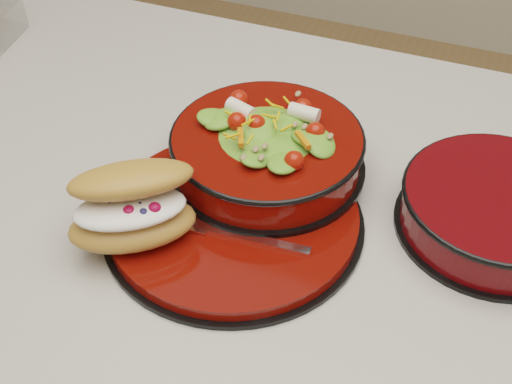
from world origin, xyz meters
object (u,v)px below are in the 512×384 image
(extra_bowl, at_px, (497,209))
(dinner_plate, at_px, (234,219))
(island_counter, at_px, (163,360))
(fork, at_px, (237,235))
(salad_bowl, at_px, (267,144))
(croissant, at_px, (133,206))

(extra_bowl, bearing_deg, dinner_plate, -159.66)
(island_counter, relative_size, fork, 8.10)
(island_counter, height_order, salad_bowl, salad_bowl)
(fork, relative_size, extra_bowl, 0.69)
(croissant, relative_size, fork, 1.02)
(croissant, bearing_deg, extra_bowl, -9.15)
(salad_bowl, relative_size, croissant, 1.51)
(salad_bowl, height_order, extra_bowl, salad_bowl)
(island_counter, distance_m, croissant, 0.53)
(fork, height_order, extra_bowl, extra_bowl)
(salad_bowl, distance_m, croissant, 0.18)
(island_counter, height_order, extra_bowl, extra_bowl)
(croissant, distance_m, fork, 0.12)
(island_counter, relative_size, salad_bowl, 5.25)
(salad_bowl, bearing_deg, fork, -85.23)
(salad_bowl, distance_m, fork, 0.12)
(croissant, bearing_deg, salad_bowl, 24.27)
(dinner_plate, bearing_deg, island_counter, 158.69)
(fork, bearing_deg, salad_bowl, 1.23)
(dinner_plate, xyz_separation_m, salad_bowl, (0.01, 0.09, 0.05))
(island_counter, bearing_deg, fork, -27.99)
(dinner_plate, height_order, croissant, croissant)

